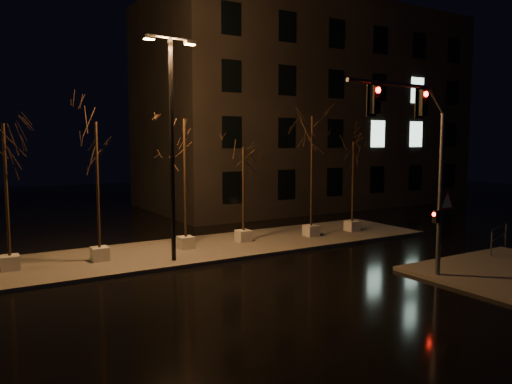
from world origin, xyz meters
TOP-DOWN VIEW (x-y plane):
  - ground at (0.00, 0.00)m, footprint 90.00×90.00m
  - median at (0.00, 6.00)m, footprint 22.00×5.00m
  - sidewalk_corner at (7.50, -3.50)m, footprint 7.00×5.00m
  - building at (14.00, 18.00)m, footprint 25.00×12.00m
  - tree_0 at (-8.70, 6.13)m, footprint 1.80×1.80m
  - tree_1 at (-5.44, 5.88)m, footprint 1.80×1.80m
  - tree_2 at (-1.56, 6.17)m, footprint 1.80×1.80m
  - tree_3 at (1.47, 6.20)m, footprint 1.80×1.80m
  - tree_4 at (5.11, 5.62)m, footprint 1.80×1.80m
  - tree_5 at (7.88, 5.60)m, footprint 1.80×1.80m
  - traffic_signal_mast at (3.41, -2.73)m, footprint 5.49×0.40m
  - streetlight_main at (-2.87, 4.35)m, footprint 2.22×0.44m
  - guard_rail_a at (10.00, -1.50)m, footprint 2.42×0.90m

SIDE VIEW (x-z plane):
  - ground at x=0.00m, z-range 0.00..0.00m
  - median at x=0.00m, z-range 0.00..0.15m
  - sidewalk_corner at x=7.50m, z-range 0.00..0.15m
  - guard_rail_a at x=10.00m, z-range 0.32..1.42m
  - tree_3 at x=1.47m, z-range 1.36..6.01m
  - tree_5 at x=7.88m, z-range 1.42..6.35m
  - tree_0 at x=-8.70m, z-range 1.61..7.23m
  - tree_1 at x=-5.44m, z-range 1.64..7.38m
  - traffic_signal_mast at x=3.41m, z-range 1.20..7.91m
  - tree_2 at x=-1.56m, z-range 1.69..7.64m
  - tree_4 at x=5.11m, z-range 1.77..8.02m
  - streetlight_main at x=-2.87m, z-range 0.83..9.71m
  - building at x=14.00m, z-range 0.00..15.00m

